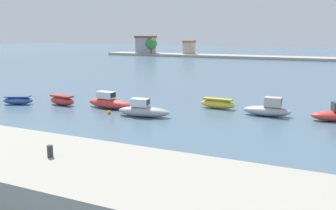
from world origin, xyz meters
name	(u,v)px	position (x,y,z in m)	size (l,w,h in m)	color
ground_plane	(28,139)	(0.00, 0.00, 0.00)	(400.00, 400.00, 0.00)	#476075
mooring_bollard	(50,151)	(9.13, -7.24, 2.45)	(0.29, 0.29, 0.58)	#2D2D33
moored_boat_0	(18,100)	(-11.94, 10.19, 0.46)	(3.61, 2.63, 0.95)	#3856A8
moored_boat_1	(62,100)	(-7.06, 12.01, 0.53)	(3.60, 1.44, 1.11)	#C63833
moored_boat_2	(109,102)	(-1.22, 12.78, 0.64)	(5.67, 2.18, 1.78)	#C63833
moored_boat_3	(143,110)	(4.16, 10.77, 0.62)	(5.45, 2.42, 1.76)	#9E9EA3
moored_boat_4	(218,104)	(9.45, 17.73, 0.53)	(4.01, 1.29, 1.10)	yellow
moored_boat_5	(268,109)	(15.04, 16.34, 0.64)	(4.68, 1.87, 1.88)	#9E9EA3
mooring_buoy_1	(109,112)	(0.47, 10.31, 0.18)	(0.36, 0.36, 0.36)	orange
distant_shoreline	(264,53)	(-1.91, 98.64, 1.75)	(114.47, 9.06, 7.21)	#9E998C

